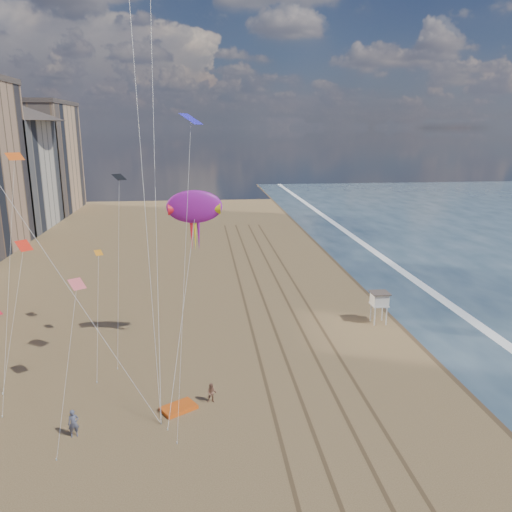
# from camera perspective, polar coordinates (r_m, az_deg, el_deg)

# --- Properties ---
(wet_sand) EXTENTS (260.00, 260.00, 0.00)m
(wet_sand) POSITION_cam_1_polar(r_m,az_deg,el_deg) (65.35, 16.72, -4.54)
(wet_sand) COLOR #42301E
(wet_sand) RESTS_ON ground
(foam) EXTENTS (260.00, 260.00, 0.00)m
(foam) POSITION_cam_1_polar(r_m,az_deg,el_deg) (67.08, 20.03, -4.32)
(foam) COLOR white
(foam) RESTS_ON ground
(tracks) EXTENTS (7.68, 120.00, 0.01)m
(tracks) POSITION_cam_1_polar(r_m,az_deg,el_deg) (51.78, 3.91, -8.99)
(tracks) COLOR brown
(tracks) RESTS_ON ground
(lifeguard_stand) EXTENTS (1.94, 1.94, 3.50)m
(lifeguard_stand) POSITION_cam_1_polar(r_m,az_deg,el_deg) (55.38, 13.93, -4.83)
(lifeguard_stand) COLOR silver
(lifeguard_stand) RESTS_ON ground
(grounded_kite) EXTENTS (2.98, 2.68, 0.29)m
(grounded_kite) POSITION_cam_1_polar(r_m,az_deg,el_deg) (39.62, -8.83, -16.78)
(grounded_kite) COLOR #E35513
(grounded_kite) RESTS_ON ground
(show_kite) EXTENTS (4.75, 7.30, 18.62)m
(show_kite) POSITION_cam_1_polar(r_m,az_deg,el_deg) (45.34, -7.06, 5.55)
(show_kite) COLOR #921795
(show_kite) RESTS_ON ground
(kite_flyer_a) EXTENTS (0.83, 0.67, 1.98)m
(kite_flyer_a) POSITION_cam_1_polar(r_m,az_deg,el_deg) (38.03, -20.14, -17.52)
(kite_flyer_a) COLOR #4F5165
(kite_flyer_a) RESTS_ON ground
(kite_flyer_b) EXTENTS (0.84, 0.69, 1.58)m
(kite_flyer_b) POSITION_cam_1_polar(r_m,az_deg,el_deg) (39.92, -5.09, -15.32)
(kite_flyer_b) COLOR #895A46
(kite_flyer_b) RESTS_ON ground
(small_kites) EXTENTS (17.42, 13.91, 13.91)m
(small_kites) POSITION_cam_1_polar(r_m,az_deg,el_deg) (43.11, -20.26, 4.85)
(small_kites) COLOR #FF5D15
(small_kites) RESTS_ON ground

